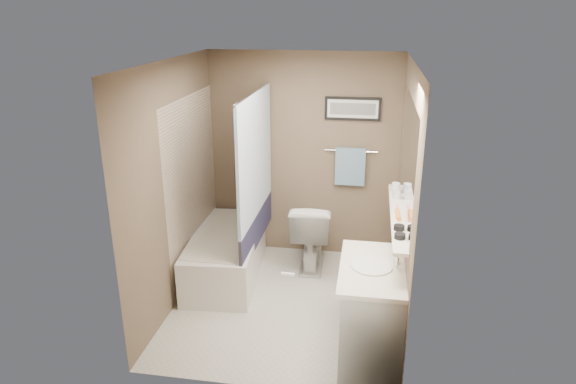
% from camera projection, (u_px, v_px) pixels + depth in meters
% --- Properties ---
extents(ground, '(2.50, 2.50, 0.00)m').
position_uv_depth(ground, '(286.00, 303.00, 5.23)').
color(ground, beige).
rests_on(ground, ground).
extents(ceiling, '(2.20, 2.50, 0.04)m').
position_uv_depth(ceiling, '(285.00, 64.00, 4.42)').
color(ceiling, silver).
rests_on(ceiling, wall_back).
extents(wall_back, '(2.20, 0.04, 2.40)m').
position_uv_depth(wall_back, '(303.00, 157.00, 5.96)').
color(wall_back, brown).
rests_on(wall_back, ground).
extents(wall_front, '(2.20, 0.04, 2.40)m').
position_uv_depth(wall_front, '(257.00, 250.00, 3.68)').
color(wall_front, brown).
rests_on(wall_front, ground).
extents(wall_left, '(0.04, 2.50, 2.40)m').
position_uv_depth(wall_left, '(176.00, 186.00, 4.99)').
color(wall_left, brown).
rests_on(wall_left, ground).
extents(wall_right, '(0.04, 2.50, 2.40)m').
position_uv_depth(wall_right, '(402.00, 199.00, 4.66)').
color(wall_right, brown).
rests_on(wall_right, ground).
extents(tile_surround, '(0.02, 1.55, 2.00)m').
position_uv_depth(tile_surround, '(193.00, 189.00, 5.52)').
color(tile_surround, '#C1AA92').
rests_on(tile_surround, wall_left).
extents(curtain_rod, '(0.02, 1.55, 0.02)m').
position_uv_depth(curtain_rod, '(254.00, 92.00, 5.06)').
color(curtain_rod, silver).
rests_on(curtain_rod, wall_left).
extents(curtain_upper, '(0.03, 1.45, 1.28)m').
position_uv_depth(curtain_upper, '(255.00, 156.00, 5.28)').
color(curtain_upper, white).
rests_on(curtain_upper, curtain_rod).
extents(curtain_lower, '(0.03, 1.45, 0.36)m').
position_uv_depth(curtain_lower, '(257.00, 229.00, 5.56)').
color(curtain_lower, '#262444').
rests_on(curtain_lower, curtain_rod).
extents(mirror, '(0.02, 1.60, 1.00)m').
position_uv_depth(mirror, '(408.00, 159.00, 4.37)').
color(mirror, silver).
rests_on(mirror, wall_right).
extents(shelf, '(0.12, 1.60, 0.03)m').
position_uv_depth(shelf, '(397.00, 215.00, 4.56)').
color(shelf, silver).
rests_on(shelf, wall_right).
extents(towel_bar, '(0.60, 0.02, 0.02)m').
position_uv_depth(towel_bar, '(351.00, 151.00, 5.83)').
color(towel_bar, silver).
rests_on(towel_bar, wall_back).
extents(towel, '(0.34, 0.05, 0.44)m').
position_uv_depth(towel, '(350.00, 167.00, 5.87)').
color(towel, '#96C0DA').
rests_on(towel, towel_bar).
extents(art_frame, '(0.62, 0.02, 0.26)m').
position_uv_depth(art_frame, '(353.00, 109.00, 5.68)').
color(art_frame, black).
rests_on(art_frame, wall_back).
extents(art_mat, '(0.56, 0.00, 0.20)m').
position_uv_depth(art_mat, '(353.00, 109.00, 5.67)').
color(art_mat, white).
rests_on(art_mat, art_frame).
extents(art_image, '(0.50, 0.00, 0.13)m').
position_uv_depth(art_image, '(353.00, 109.00, 5.67)').
color(art_image, '#595959').
rests_on(art_image, art_mat).
extents(door, '(0.80, 0.02, 2.00)m').
position_uv_depth(door, '(332.00, 281.00, 3.65)').
color(door, silver).
rests_on(door, wall_front).
extents(door_handle, '(0.10, 0.02, 0.02)m').
position_uv_depth(door_handle, '(288.00, 274.00, 3.75)').
color(door_handle, silver).
rests_on(door_handle, door).
extents(bathtub, '(0.82, 1.55, 0.50)m').
position_uv_depth(bathtub, '(226.00, 255.00, 5.69)').
color(bathtub, white).
rests_on(bathtub, ground).
extents(tub_rim, '(0.56, 1.36, 0.02)m').
position_uv_depth(tub_rim, '(225.00, 234.00, 5.61)').
color(tub_rim, beige).
rests_on(tub_rim, bathtub).
extents(toilet, '(0.47, 0.80, 0.80)m').
position_uv_depth(toilet, '(312.00, 233.00, 5.87)').
color(toilet, silver).
rests_on(toilet, ground).
extents(vanity, '(0.51, 0.91, 0.80)m').
position_uv_depth(vanity, '(371.00, 313.00, 4.34)').
color(vanity, silver).
rests_on(vanity, ground).
extents(countertop, '(0.54, 0.96, 0.04)m').
position_uv_depth(countertop, '(373.00, 269.00, 4.20)').
color(countertop, silver).
rests_on(countertop, vanity).
extents(sink_basin, '(0.34, 0.34, 0.01)m').
position_uv_depth(sink_basin, '(372.00, 266.00, 4.19)').
color(sink_basin, white).
rests_on(sink_basin, countertop).
extents(faucet_spout, '(0.02, 0.02, 0.10)m').
position_uv_depth(faucet_spout, '(397.00, 263.00, 4.15)').
color(faucet_spout, silver).
rests_on(faucet_spout, countertop).
extents(faucet_knob, '(0.05, 0.05, 0.05)m').
position_uv_depth(faucet_knob, '(396.00, 260.00, 4.25)').
color(faucet_knob, white).
rests_on(faucet_knob, countertop).
extents(candle_bowl_near, '(0.09, 0.09, 0.04)m').
position_uv_depth(candle_bowl_near, '(400.00, 236.00, 4.06)').
color(candle_bowl_near, black).
rests_on(candle_bowl_near, shelf).
extents(candle_bowl_far, '(0.09, 0.09, 0.04)m').
position_uv_depth(candle_bowl_far, '(399.00, 228.00, 4.21)').
color(candle_bowl_far, black).
rests_on(candle_bowl_far, shelf).
extents(hair_brush_front, '(0.05, 0.22, 0.04)m').
position_uv_depth(hair_brush_front, '(398.00, 214.00, 4.47)').
color(hair_brush_front, orange).
rests_on(hair_brush_front, shelf).
extents(pink_comb, '(0.03, 0.16, 0.01)m').
position_uv_depth(pink_comb, '(397.00, 207.00, 4.69)').
color(pink_comb, pink).
rests_on(pink_comb, shelf).
extents(glass_jar, '(0.08, 0.08, 0.10)m').
position_uv_depth(glass_jar, '(396.00, 188.00, 5.05)').
color(glass_jar, white).
rests_on(glass_jar, shelf).
extents(soap_bottle, '(0.07, 0.07, 0.13)m').
position_uv_depth(soap_bottle, '(396.00, 191.00, 4.90)').
color(soap_bottle, '#999999').
rests_on(soap_bottle, shelf).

